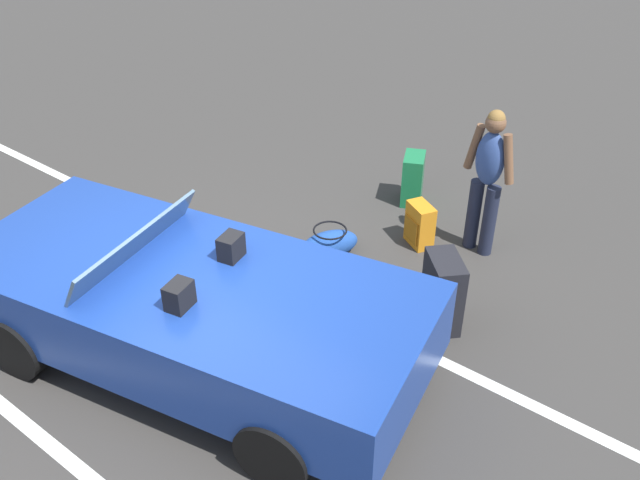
{
  "coord_description": "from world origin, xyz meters",
  "views": [
    {
      "loc": [
        -3.65,
        2.95,
        4.34
      ],
      "look_at": [
        -0.39,
        -1.3,
        0.75
      ],
      "focal_mm": 38.52,
      "sensor_mm": 36.0,
      "label": 1
    }
  ],
  "objects_px": {
    "suitcase_medium_bright": "(413,179)",
    "traveler_person": "(488,175)",
    "suitcase_large_black": "(443,292)",
    "suitcase_small_carryon": "(420,225)",
    "duffel_bag": "(330,244)",
    "convertible_car": "(172,300)"
  },
  "relations": [
    {
      "from": "suitcase_medium_bright",
      "to": "duffel_bag",
      "type": "relative_size",
      "value": 0.88
    },
    {
      "from": "suitcase_medium_bright",
      "to": "traveler_person",
      "type": "bearing_deg",
      "value": -47.47
    },
    {
      "from": "traveler_person",
      "to": "suitcase_small_carryon",
      "type": "bearing_deg",
      "value": -53.79
    },
    {
      "from": "suitcase_small_carryon",
      "to": "traveler_person",
      "type": "xyz_separation_m",
      "value": [
        -0.57,
        -0.31,
        0.68
      ]
    },
    {
      "from": "suitcase_medium_bright",
      "to": "traveler_person",
      "type": "relative_size",
      "value": 0.38
    },
    {
      "from": "suitcase_large_black",
      "to": "suitcase_small_carryon",
      "type": "relative_size",
      "value": 1.48
    },
    {
      "from": "suitcase_medium_bright",
      "to": "duffel_bag",
      "type": "height_order",
      "value": "suitcase_medium_bright"
    },
    {
      "from": "suitcase_large_black",
      "to": "suitcase_small_carryon",
      "type": "bearing_deg",
      "value": 84.28
    },
    {
      "from": "suitcase_medium_bright",
      "to": "traveler_person",
      "type": "xyz_separation_m",
      "value": [
        -1.13,
        0.46,
        0.62
      ]
    },
    {
      "from": "suitcase_medium_bright",
      "to": "suitcase_large_black",
      "type": "bearing_deg",
      "value": -77.36
    },
    {
      "from": "suitcase_small_carryon",
      "to": "suitcase_large_black",
      "type": "bearing_deg",
      "value": 69.28
    },
    {
      "from": "suitcase_large_black",
      "to": "suitcase_medium_bright",
      "type": "xyz_separation_m",
      "value": [
        1.42,
        -1.82,
        -0.06
      ]
    },
    {
      "from": "suitcase_medium_bright",
      "to": "duffel_bag",
      "type": "distance_m",
      "value": 1.57
    },
    {
      "from": "suitcase_large_black",
      "to": "suitcase_small_carryon",
      "type": "xyz_separation_m",
      "value": [
        0.86,
        -1.05,
        -0.12
      ]
    },
    {
      "from": "suitcase_large_black",
      "to": "traveler_person",
      "type": "distance_m",
      "value": 1.5
    },
    {
      "from": "convertible_car",
      "to": "duffel_bag",
      "type": "bearing_deg",
      "value": -106.36
    },
    {
      "from": "traveler_person",
      "to": "suitcase_large_black",
      "type": "bearing_deg",
      "value": 19.76
    },
    {
      "from": "suitcase_large_black",
      "to": "suitcase_small_carryon",
      "type": "height_order",
      "value": "suitcase_large_black"
    },
    {
      "from": "duffel_bag",
      "to": "traveler_person",
      "type": "relative_size",
      "value": 0.43
    },
    {
      "from": "convertible_car",
      "to": "suitcase_large_black",
      "type": "height_order",
      "value": "convertible_car"
    },
    {
      "from": "convertible_car",
      "to": "traveler_person",
      "type": "relative_size",
      "value": 2.66
    },
    {
      "from": "convertible_car",
      "to": "suitcase_small_carryon",
      "type": "xyz_separation_m",
      "value": [
        -0.84,
        -2.85,
        -0.34
      ]
    }
  ]
}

